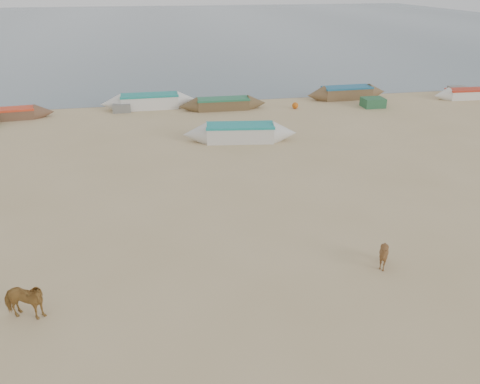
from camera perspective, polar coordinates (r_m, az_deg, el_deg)
name	(u,v)px	position (r m, az deg, el deg)	size (l,w,h in m)	color
ground	(264,274)	(14.89, 2.98, -9.91)	(140.00, 140.00, 0.00)	tan
sea	(161,25)	(94.27, -9.63, 19.46)	(160.00, 160.00, 0.00)	slate
cow_adult	(24,301)	(14.09, -24.84, -12.01)	(0.62, 1.36, 1.15)	olive
calf_front	(384,256)	(15.55, 17.11, -7.41)	(0.76, 0.85, 0.94)	brown
near_canoe	(240,133)	(26.36, 0.00, 7.23)	(6.38, 1.37, 0.96)	silver
waterline_canoes	(198,103)	(33.17, -5.14, 10.76)	(60.81, 3.11, 0.99)	brown
beach_clutter	(249,105)	(32.94, 1.15, 10.52)	(43.13, 3.44, 0.64)	#2C623E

